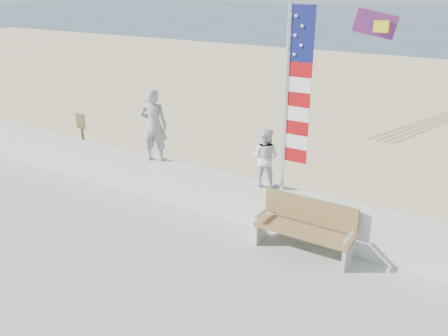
% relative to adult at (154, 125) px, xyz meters
% --- Properties ---
extents(ground, '(220.00, 220.00, 0.00)m').
position_rel_adult_xyz_m(ground, '(1.75, -2.00, -1.89)').
color(ground, '#2D445A').
rests_on(ground, ground).
extents(sand, '(90.00, 40.00, 0.08)m').
position_rel_adult_xyz_m(sand, '(1.75, 7.00, -1.85)').
color(sand, beige).
rests_on(sand, ground).
extents(seawall, '(30.00, 0.35, 0.90)m').
position_rel_adult_xyz_m(seawall, '(1.75, 0.00, -1.26)').
color(seawall, silver).
rests_on(seawall, boardwalk).
extents(adult, '(0.70, 0.59, 1.63)m').
position_rel_adult_xyz_m(adult, '(0.00, 0.00, 0.00)').
color(adult, '#95969B').
rests_on(adult, seawall).
extents(child, '(0.62, 0.50, 1.18)m').
position_rel_adult_xyz_m(child, '(2.76, 0.00, -0.22)').
color(child, silver).
rests_on(child, seawall).
extents(bench, '(1.80, 0.57, 1.00)m').
position_rel_adult_xyz_m(bench, '(3.86, -0.45, -1.21)').
color(bench, olive).
rests_on(bench, boardwalk).
extents(flag, '(0.50, 0.08, 3.50)m').
position_rel_adult_xyz_m(flag, '(3.27, -0.00, 1.10)').
color(flag, white).
rests_on(flag, seawall).
extents(parafoil_kite, '(1.00, 0.57, 0.67)m').
position_rel_adult_xyz_m(parafoil_kite, '(3.80, 3.10, 2.10)').
color(parafoil_kite, red).
rests_on(parafoil_kite, ground).
extents(sign, '(0.32, 0.07, 1.46)m').
position_rel_adult_xyz_m(sign, '(-3.23, 0.77, -0.95)').
color(sign, brown).
rests_on(sign, sand).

